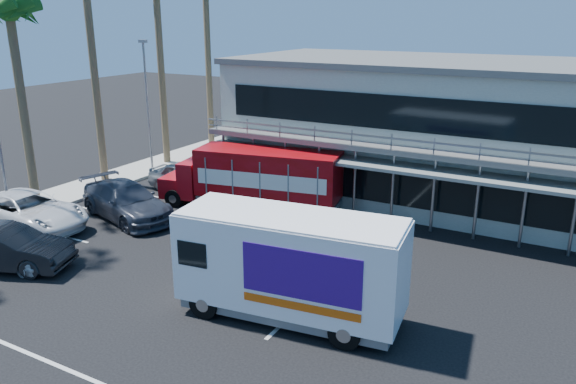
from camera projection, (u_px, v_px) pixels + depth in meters
The scene contains 12 objects.
ground at pixel (247, 297), 19.75m from camera, with size 120.00×120.00×0.00m, color black.
building at pixel (446, 130), 29.72m from camera, with size 22.40×12.00×7.30m.
curb_strip at pixel (81, 189), 31.64m from camera, with size 3.00×32.00×0.16m, color #A5A399.
palm_c at pixel (10, 21), 26.34m from camera, with size 2.80×2.80×10.75m.
light_pole_far at pixel (147, 101), 34.11m from camera, with size 0.50×0.25×8.09m.
red_truck at pixel (256, 177), 28.12m from camera, with size 9.54×3.83×3.13m.
white_van at pixel (290, 265), 17.89m from camera, with size 7.49×3.32×3.54m.
parked_car_a at pixel (18, 247), 22.25m from camera, with size 1.63×4.05×1.38m, color silver.
parked_car_b at pixel (6, 248), 21.79m from camera, with size 1.77×5.07×1.67m, color black.
parked_car_c at pixel (28, 211), 25.92m from camera, with size 2.80×6.07×1.69m, color silver.
parked_car_d at pixel (127, 201), 27.20m from camera, with size 2.41×5.92×1.72m, color #303440.
parked_car_e at pixel (190, 177), 31.27m from camera, with size 1.97×4.88×1.66m, color gray.
Camera 1 is at (9.84, -14.79, 9.49)m, focal length 35.00 mm.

